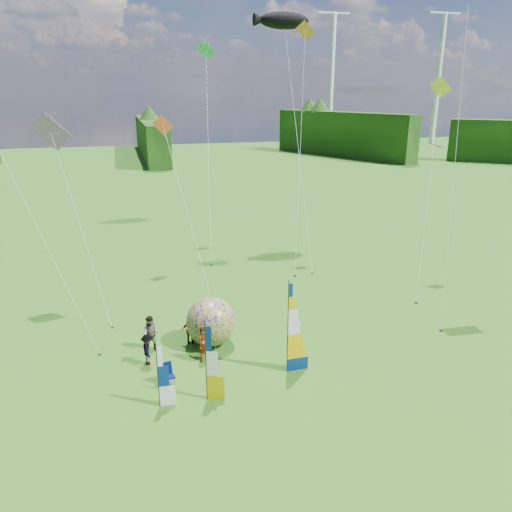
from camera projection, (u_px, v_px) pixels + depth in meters
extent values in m
plane|color=#3F7118|center=(303.00, 403.00, 21.58)|extent=(220.00, 220.00, 0.00)
sphere|color=#000370|center=(211.00, 322.00, 26.17)|extent=(3.24, 3.24, 2.61)
imported|color=#66594C|center=(204.00, 344.00, 24.65)|extent=(0.80, 0.70, 1.83)
imported|color=#66594C|center=(151.00, 333.00, 25.71)|extent=(1.01, 0.83, 1.87)
imported|color=#66594C|center=(148.00, 349.00, 24.38)|extent=(0.42, 1.04, 1.59)
imported|color=#66594C|center=(190.00, 331.00, 26.36)|extent=(0.96, 0.61, 1.53)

